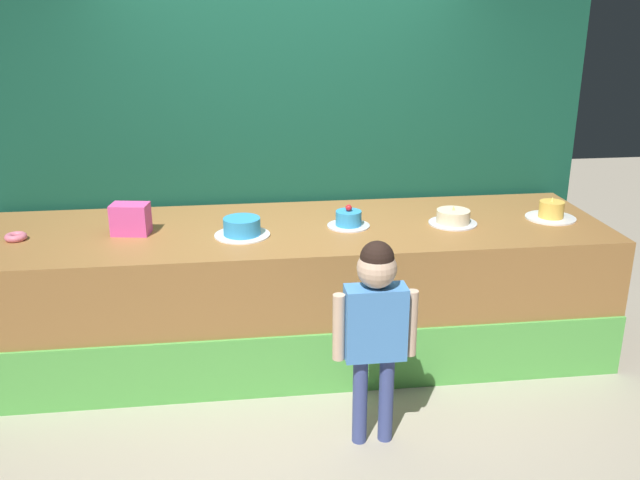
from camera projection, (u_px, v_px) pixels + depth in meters
ground_plane at (306, 393)px, 4.27m from camera, size 12.00×12.00×0.00m
stage_platform at (296, 290)px, 4.66m from camera, size 4.05×1.17×0.89m
curtain_backdrop at (286, 133)px, 4.99m from camera, size 4.36×0.08×2.76m
child_figure at (375, 316)px, 3.58m from camera, size 0.45×0.20×1.16m
pink_box at (131, 219)px, 4.35m from camera, size 0.25×0.18×0.19m
donut at (16, 237)px, 4.26m from camera, size 0.13×0.13×0.04m
cake_far_left at (242, 228)px, 4.33m from camera, size 0.35×0.35×0.12m
cake_center_left at (349, 220)px, 4.51m from camera, size 0.28×0.28×0.15m
cake_center_right at (453, 218)px, 4.56m from camera, size 0.32×0.32×0.12m
cake_far_right at (551, 212)px, 4.67m from camera, size 0.33×0.33×0.15m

